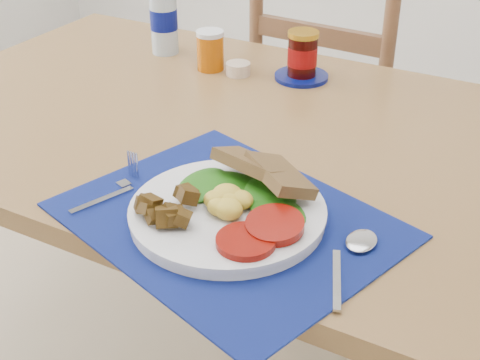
# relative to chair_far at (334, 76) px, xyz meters

# --- Properties ---
(table) EXTENTS (1.40, 0.90, 0.75)m
(table) POSITION_rel_chair_far_xyz_m (0.02, -0.68, 0.06)
(table) COLOR brown
(table) RESTS_ON ground
(chair_far) EXTENTS (0.47, 0.44, 1.20)m
(chair_far) POSITION_rel_chair_far_xyz_m (0.00, 0.00, 0.00)
(chair_far) COLOR #56361F
(chair_far) RESTS_ON ground
(placemat) EXTENTS (0.59, 0.52, 0.00)m
(placemat) POSITION_rel_chair_far_xyz_m (0.21, -0.99, 0.15)
(placemat) COLOR #040832
(placemat) RESTS_ON table
(breakfast_plate) EXTENTS (0.30, 0.30, 0.07)m
(breakfast_plate) POSITION_rel_chair_far_xyz_m (0.20, -0.99, 0.17)
(breakfast_plate) COLOR silver
(breakfast_plate) RESTS_ON placemat
(fork) EXTENTS (0.05, 0.16, 0.00)m
(fork) POSITION_rel_chair_far_xyz_m (0.01, -1.01, 0.15)
(fork) COLOR #B2B5BA
(fork) RESTS_ON placemat
(spoon) EXTENTS (0.06, 0.19, 0.01)m
(spoon) POSITION_rel_chair_far_xyz_m (0.42, -0.98, 0.15)
(spoon) COLOR #B2B5BA
(spoon) RESTS_ON placemat
(water_bottle) EXTENTS (0.07, 0.07, 0.23)m
(water_bottle) POSITION_rel_chair_far_xyz_m (-0.30, -0.41, 0.25)
(water_bottle) COLOR #ADBFCC
(water_bottle) RESTS_ON table
(juice_glass) EXTENTS (0.06, 0.06, 0.09)m
(juice_glass) POSITION_rel_chair_far_xyz_m (-0.14, -0.45, 0.19)
(juice_glass) COLOR #B04E04
(juice_glass) RESTS_ON table
(ramekin) EXTENTS (0.06, 0.06, 0.03)m
(ramekin) POSITION_rel_chair_far_xyz_m (-0.07, -0.45, 0.16)
(ramekin) COLOR beige
(ramekin) RESTS_ON table
(jam_on_saucer) EXTENTS (0.12, 0.12, 0.11)m
(jam_on_saucer) POSITION_rel_chair_far_xyz_m (0.07, -0.40, 0.20)
(jam_on_saucer) COLOR #050F59
(jam_on_saucer) RESTS_ON table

